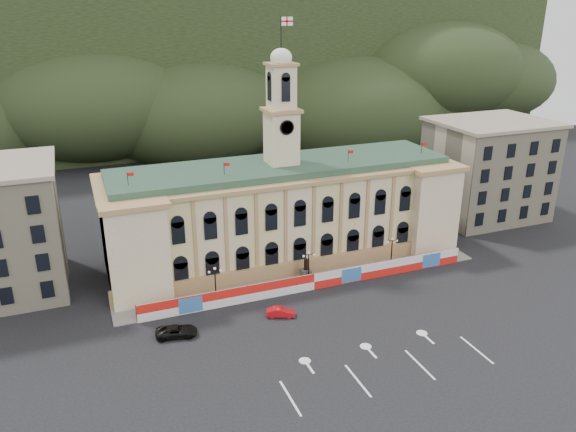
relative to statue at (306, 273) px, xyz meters
name	(u,v)px	position (x,y,z in m)	size (l,w,h in m)	color
ground	(364,344)	(0.00, -18.00, -1.19)	(260.00, 260.00, 0.00)	black
lane_markings	(385,367)	(0.00, -23.00, -1.18)	(26.00, 10.00, 0.02)	white
hill_ridge	(170,72)	(0.03, 103.99, 18.30)	(230.00, 80.00, 64.00)	black
city_hall	(283,210)	(0.00, 9.63, 6.66)	(56.20, 17.60, 37.10)	beige
side_building_right	(488,169)	(43.00, 12.93, 8.14)	(21.00, 17.00, 18.60)	#B5AB8C
hoarding_fence	(314,281)	(0.06, -2.93, 0.06)	(50.00, 0.44, 2.50)	red
pavement	(306,281)	(0.00, -0.25, -1.11)	(56.00, 5.50, 0.16)	slate
statue	(306,273)	(0.00, 0.00, 0.00)	(1.40, 1.40, 3.72)	#595651
lamp_left	(215,281)	(-14.00, -1.00, 1.89)	(1.96, 0.44, 5.15)	black
lamp_center	(309,265)	(0.00, -1.00, 1.89)	(1.96, 0.44, 5.15)	black
lamp_right	(392,250)	(14.00, -1.00, 1.89)	(1.96, 0.44, 5.15)	black
red_sedan	(281,312)	(-7.11, -8.23, -0.55)	(4.06, 2.64, 1.26)	red
black_suv	(177,331)	(-20.85, -7.98, -0.48)	(5.48, 3.30, 1.42)	black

